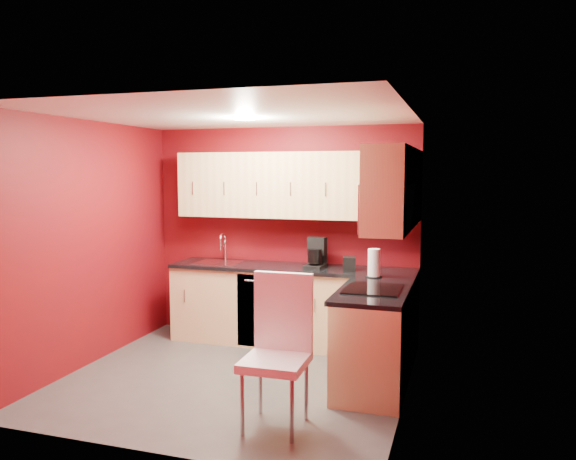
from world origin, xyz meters
The scene contains 21 objects.
floor centered at (0.00, 0.00, 0.00)m, with size 3.20×3.20×0.00m, color #444240.
ceiling centered at (0.00, 0.00, 2.50)m, with size 3.20×3.20×0.00m, color white.
wall_back centered at (0.00, 1.50, 1.25)m, with size 3.20×3.20×0.00m, color #65090B.
wall_front centered at (0.00, -1.50, 1.25)m, with size 3.20×3.20×0.00m, color #65090B.
wall_left centered at (-1.60, 0.00, 1.25)m, with size 3.00×3.00×0.00m, color #65090B.
wall_right centered at (1.60, 0.00, 1.25)m, with size 3.00×3.00×0.00m, color #65090B.
base_cabinets_back centered at (0.20, 1.20, 0.43)m, with size 2.80×0.60×0.87m, color #DBB97D.
base_cabinets_right centered at (1.30, 0.25, 0.43)m, with size 0.60×1.30×0.87m, color #DBB97D.
countertop_back centered at (0.20, 1.19, 0.89)m, with size 2.80×0.63×0.04m, color black.
countertop_right centered at (1.29, 0.23, 0.89)m, with size 0.63×1.27×0.04m, color black.
upper_cabinets_back centered at (0.20, 1.32, 1.83)m, with size 2.80×0.35×0.75m, color #DBBA7C.
upper_cabinets_right centered at (1.42, 0.44, 1.89)m, with size 0.35×1.55×0.75m.
microwave centered at (1.39, 0.20, 1.66)m, with size 0.42×0.76×0.42m.
cooktop centered at (1.28, 0.20, 0.92)m, with size 0.50×0.55×0.01m, color black.
sink centered at (-0.70, 1.20, 0.94)m, with size 0.52×0.42×0.35m.
dishwasher_front centered at (-0.05, 0.91, 0.43)m, with size 0.60×0.02×0.82m, color black.
downlight centered at (0.00, 0.30, 2.48)m, with size 0.20×0.20×0.01m, color white.
coffee_maker centered at (0.48, 1.18, 1.08)m, with size 0.20×0.27×0.34m, color black, non-canonical shape.
napkin_holder centered at (0.88, 1.12, 0.98)m, with size 0.14×0.14×0.15m, color black, non-canonical shape.
paper_towel centered at (1.19, 0.82, 1.05)m, with size 0.17×0.17×0.29m, color white, non-canonical shape.
dining_chair centered at (0.70, -0.86, 0.59)m, with size 0.48×0.50×1.18m, color white, non-canonical shape.
Camera 1 is at (2.05, -4.82, 1.98)m, focal length 35.00 mm.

